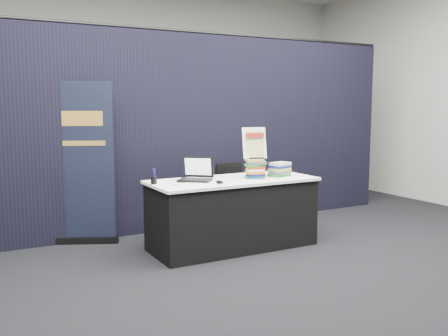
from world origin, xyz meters
The scene contains 15 objects.
floor centered at (0.00, 0.00, 0.00)m, with size 8.00×8.00×0.00m, color black.
wall_back centered at (0.00, 4.00, 1.75)m, with size 8.00×0.02×3.50m, color #A8A79F.
drape_partition centered at (0.00, 1.60, 1.20)m, with size 6.00×0.08×2.40m, color black.
display_table centered at (0.00, 0.55, 0.38)m, with size 1.80×0.75×0.75m.
laptop centered at (-0.42, 0.65, 0.81)m, with size 0.40×0.44×0.25m.
mouse centered at (-0.26, 0.35, 0.77)m, with size 0.06×0.10×0.03m, color black.
brochure_left centered at (-0.55, 0.35, 0.75)m, with size 0.28×0.20×0.00m, color white.
brochure_mid centered at (-0.58, 0.46, 0.75)m, with size 0.28×0.20×0.00m, color silver.
brochure_right centered at (-0.50, 0.43, 0.75)m, with size 0.32×0.23×0.00m, color white.
pen_cup centered at (-0.86, 0.64, 0.79)m, with size 0.06×0.06×0.08m, color black.
book_stack_tall centered at (0.25, 0.48, 0.86)m, with size 0.23×0.20×0.21m.
book_stack_short centered at (0.57, 0.48, 0.83)m, with size 0.25×0.21×0.15m.
info_sign centered at (0.25, 0.52, 1.13)m, with size 0.27×0.17×0.35m.
pullup_banner centered at (-1.38, 1.50, 0.80)m, with size 0.73×0.41×1.80m.
stacking_chair centered at (0.40, 1.20, 0.46)m, with size 0.38×0.38×0.82m.
Camera 1 is at (-2.61, -4.04, 1.55)m, focal length 40.00 mm.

